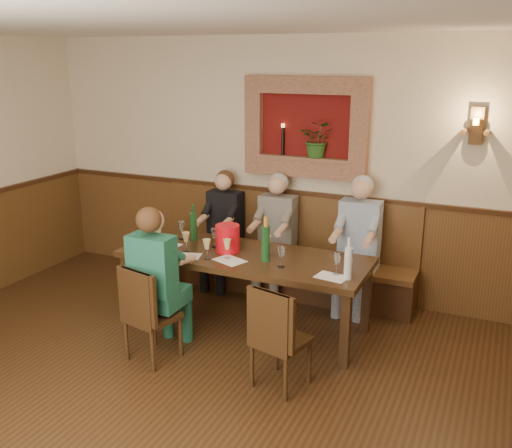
{
  "coord_description": "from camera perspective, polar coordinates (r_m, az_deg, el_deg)",
  "views": [
    {
      "loc": [
        2.23,
        -2.81,
        2.57
      ],
      "look_at": [
        0.1,
        1.9,
        1.05
      ],
      "focal_mm": 40.0,
      "sensor_mm": 36.0,
      "label": 1
    }
  ],
  "objects": [
    {
      "name": "wine_glass_3",
      "position": [
        5.66,
        -4.15,
        -1.4
      ],
      "size": [
        0.08,
        0.08,
        0.19
      ],
      "primitive_type": null,
      "color": "white",
      "rests_on": "dining_table"
    },
    {
      "name": "person_bench_left",
      "position": [
        6.55,
        -3.4,
        -1.59
      ],
      "size": [
        0.39,
        0.47,
        1.35
      ],
      "color": "black",
      "rests_on": "ground"
    },
    {
      "name": "person_chair_front",
      "position": [
        5.13,
        -9.62,
        -6.84
      ],
      "size": [
        0.4,
        0.49,
        1.38
      ],
      "color": "#164C4E",
      "rests_on": "ground"
    },
    {
      "name": "dining_table",
      "position": [
        5.51,
        -1.16,
        -3.76
      ],
      "size": [
        2.4,
        0.9,
        0.75
      ],
      "color": "black",
      "rests_on": "ground"
    },
    {
      "name": "wine_glass_1",
      "position": [
        5.33,
        -2.9,
        -2.52
      ],
      "size": [
        0.08,
        0.08,
        0.19
      ],
      "primitive_type": null,
      "color": "#E5CD89",
      "rests_on": "dining_table"
    },
    {
      "name": "person_bench_mid",
      "position": [
        6.28,
        1.87,
        -2.26
      ],
      "size": [
        0.4,
        0.49,
        1.37
      ],
      "color": "#504C49",
      "rests_on": "ground"
    },
    {
      "name": "bench",
      "position": [
        6.44,
        2.47,
        -4.02
      ],
      "size": [
        3.0,
        0.45,
        1.11
      ],
      "color": "#381E0F",
      "rests_on": "ground"
    },
    {
      "name": "wine_glass_8",
      "position": [
        5.57,
        -7.01,
        -1.78
      ],
      "size": [
        0.08,
        0.08,
        0.19
      ],
      "primitive_type": null,
      "color": "#E5CD89",
      "rests_on": "dining_table"
    },
    {
      "name": "wall_niche",
      "position": [
        6.14,
        5.28,
        9.16
      ],
      "size": [
        1.36,
        0.3,
        1.06
      ],
      "color": "#5C0E0D",
      "rests_on": "ground"
    },
    {
      "name": "wainscoting",
      "position": [
        4.1,
        -12.61,
        -12.98
      ],
      "size": [
        6.02,
        6.02,
        1.15
      ],
      "color": "#4F3316",
      "rests_on": "ground"
    },
    {
      "name": "water_bottle",
      "position": [
        4.89,
        9.21,
        -3.81
      ],
      "size": [
        0.08,
        0.08,
        0.37
      ],
      "rotation": [
        0.0,
        0.0,
        0.17
      ],
      "color": "silver",
      "rests_on": "dining_table"
    },
    {
      "name": "wine_glass_4",
      "position": [
        4.99,
        8.08,
        -4.01
      ],
      "size": [
        0.08,
        0.08,
        0.19
      ],
      "primitive_type": null,
      "color": "white",
      "rests_on": "dining_table"
    },
    {
      "name": "spittoon_bucket",
      "position": [
        5.52,
        -2.86,
        -1.44
      ],
      "size": [
        0.31,
        0.31,
        0.27
      ],
      "primitive_type": "cylinder",
      "rotation": [
        0.0,
        0.0,
        0.42
      ],
      "color": "red",
      "rests_on": "dining_table"
    },
    {
      "name": "wine_glass_2",
      "position": [
        5.94,
        -7.46,
        -0.63
      ],
      "size": [
        0.08,
        0.08,
        0.19
      ],
      "primitive_type": null,
      "color": "white",
      "rests_on": "dining_table"
    },
    {
      "name": "tasting_sheet_b",
      "position": [
        5.32,
        -2.64,
        -3.65
      ],
      "size": [
        0.34,
        0.29,
        0.0
      ],
      "primitive_type": "cube",
      "rotation": [
        0.0,
        0.0,
        -0.38
      ],
      "color": "white",
      "rests_on": "dining_table"
    },
    {
      "name": "wine_glass_0",
      "position": [
        5.12,
        2.55,
        -3.34
      ],
      "size": [
        0.08,
        0.08,
        0.19
      ],
      "primitive_type": null,
      "color": "white",
      "rests_on": "dining_table"
    },
    {
      "name": "wine_bottle_green_a",
      "position": [
        5.24,
        0.96,
        -1.9
      ],
      "size": [
        0.09,
        0.09,
        0.43
      ],
      "rotation": [
        0.0,
        0.0,
        -0.2
      ],
      "color": "#19471E",
      "rests_on": "dining_table"
    },
    {
      "name": "tasting_sheet_c",
      "position": [
        4.97,
        7.57,
        -5.26
      ],
      "size": [
        0.29,
        0.23,
        0.0
      ],
      "primitive_type": "cube",
      "rotation": [
        0.0,
        0.0,
        -0.15
      ],
      "color": "white",
      "rests_on": "dining_table"
    },
    {
      "name": "wall_sconce",
      "position": [
        5.79,
        21.17,
        9.06
      ],
      "size": [
        0.25,
        0.2,
        0.35
      ],
      "color": "#4F3316",
      "rests_on": "ground"
    },
    {
      "name": "chair_near_left",
      "position": [
        5.16,
        -10.4,
        -10.58
      ],
      "size": [
        0.47,
        0.47,
        0.88
      ],
      "rotation": [
        0.0,
        0.0,
        -0.23
      ],
      "color": "black",
      "rests_on": "ground"
    },
    {
      "name": "chair_near_right",
      "position": [
        4.7,
        2.38,
        -13.18
      ],
      "size": [
        0.47,
        0.47,
        0.88
      ],
      "rotation": [
        0.0,
        0.0,
        -0.25
      ],
      "color": "black",
      "rests_on": "ground"
    },
    {
      "name": "wine_bottle_green_b",
      "position": [
        5.88,
        -6.27,
        -0.16
      ],
      "size": [
        0.09,
        0.09,
        0.38
      ],
      "rotation": [
        0.0,
        0.0,
        -0.36
      ],
      "color": "#19471E",
      "rests_on": "dining_table"
    },
    {
      "name": "tasting_sheet_d",
      "position": [
        5.46,
        -6.95,
        -3.2
      ],
      "size": [
        0.3,
        0.25,
        0.0
      ],
      "primitive_type": "cube",
      "rotation": [
        0.0,
        0.0,
        0.28
      ],
      "color": "white",
      "rests_on": "dining_table"
    },
    {
      "name": "tasting_sheet_a",
      "position": [
        5.8,
        -8.84,
        -2.1
      ],
      "size": [
        0.26,
        0.19,
        0.0
      ],
      "primitive_type": "cube",
      "rotation": [
        0.0,
        0.0,
        -0.03
      ],
      "color": "white",
      "rests_on": "dining_table"
    },
    {
      "name": "person_bench_right",
      "position": [
        6.0,
        10.01,
        -3.18
      ],
      "size": [
        0.42,
        0.51,
        1.42
      ],
      "color": "navy",
      "rests_on": "ground"
    },
    {
      "name": "room_shell",
      "position": [
        3.65,
        -13.88,
        5.14
      ],
      "size": [
        6.04,
        6.04,
        2.82
      ],
      "color": "#C5B395",
      "rests_on": "ground"
    },
    {
      "name": "ground_plane",
      "position": [
        4.42,
        -12.12,
        -19.64
      ],
      "size": [
        6.0,
        6.0,
        0.0
      ],
      "primitive_type": "plane",
      "color": "#311D0D",
      "rests_on": "ground"
    },
    {
      "name": "wine_glass_6",
      "position": [
        5.34,
        -4.94,
        -2.52
      ],
      "size": [
        0.08,
        0.08,
        0.19
      ],
      "primitive_type": null,
      "color": "#E5CD89",
      "rests_on": "dining_table"
    },
    {
      "name": "wine_glass_7",
      "position": [
        5.77,
        -9.75,
        -1.25
      ],
      "size": [
        0.08,
        0.08,
        0.19
      ],
      "primitive_type": null,
      "color": "#E5CD89",
      "rests_on": "dining_table"
    },
    {
      "name": "wine_glass_5",
      "position": [
        5.42,
        1.16,
        -2.17
      ],
      "size": [
        0.08,
        0.08,
        0.19
      ],
      "primitive_type": null,
      "color": "#E5CD89",
      "rests_on": "dining_table"
    }
  ]
}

